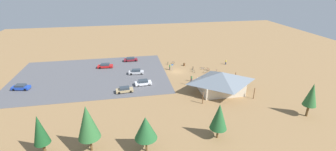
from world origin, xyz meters
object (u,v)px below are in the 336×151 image
at_px(bicycle_teal_lone_west, 193,71).
at_px(pine_west, 40,130).
at_px(car_red_back_corner, 105,66).
at_px(pine_mideast, 146,128).
at_px(visitor_crossing_yard, 226,62).
at_px(bicycle_purple_edge_south, 217,71).
at_px(bicycle_red_yard_right, 208,69).
at_px(car_white_end_stall, 143,83).
at_px(lot_sign, 172,66).
at_px(bicycle_silver_lone_east, 217,74).
at_px(bicycle_green_yard_center, 168,63).
at_px(bicycle_silver_mid_cluster, 173,63).
at_px(car_blue_far_end, 21,87).
at_px(visitor_near_lot, 170,67).
at_px(visitor_at_bikes, 192,78).
at_px(bicycle_orange_near_sign, 210,74).
at_px(pine_center, 312,95).
at_px(bicycle_black_trailside, 193,68).
at_px(bicycle_white_edge_north, 206,71).
at_px(bike_pavilion, 221,81).
at_px(bicycle_green_front_row, 208,77).
at_px(pine_far_east, 219,117).
at_px(bicycle_yellow_yard_left, 227,77).
at_px(car_maroon_inner_stall, 131,59).
at_px(pine_midwest, 88,122).
at_px(car_tan_aisle_side, 125,90).
at_px(bicycle_blue_near_porch, 203,68).
at_px(trash_bin, 184,64).
at_px(car_silver_mid_lot, 136,72).

bearing_deg(bicycle_teal_lone_west, pine_west, 41.36).
bearing_deg(car_red_back_corner, pine_mideast, 102.12).
bearing_deg(visitor_crossing_yard, bicycle_purple_edge_south, 47.61).
bearing_deg(bicycle_red_yard_right, car_white_end_stall, 18.75).
distance_m(lot_sign, bicycle_silver_lone_east, 13.72).
height_order(bicycle_green_yard_center, bicycle_silver_mid_cluster, bicycle_silver_mid_cluster).
height_order(car_blue_far_end, visitor_near_lot, visitor_near_lot).
xyz_separation_m(bicycle_green_yard_center, visitor_at_bikes, (-3.90, 14.83, 0.54)).
xyz_separation_m(pine_mideast, bicycle_purple_edge_south, (-24.57, -30.96, -4.20)).
bearing_deg(bicycle_teal_lone_west, bicycle_orange_near_sign, 141.97).
distance_m(pine_center, bicycle_black_trailside, 34.36).
xyz_separation_m(bicycle_white_edge_north, bicycle_black_trailside, (3.14, -3.19, 0.02)).
relative_size(bicycle_green_yard_center, car_blue_far_end, 0.36).
bearing_deg(bike_pavilion, bicycle_red_yard_right, -97.52).
distance_m(bicycle_teal_lone_west, bicycle_green_front_row, 5.95).
bearing_deg(pine_west, pine_far_east, 177.63).
relative_size(bike_pavilion, bicycle_yellow_yard_left, 7.97).
relative_size(bike_pavilion, car_maroon_inner_stall, 2.86).
bearing_deg(visitor_crossing_yard, bicycle_green_front_row, 45.75).
relative_size(bicycle_teal_lone_west, car_blue_far_end, 0.38).
bearing_deg(bicycle_green_front_row, bicycle_orange_near_sign, -128.03).
xyz_separation_m(pine_center, bicycle_red_yard_right, (11.38, -28.60, -4.55)).
bearing_deg(pine_midwest, pine_center, -176.55).
bearing_deg(car_maroon_inner_stall, bicycle_teal_lone_west, 142.80).
distance_m(car_tan_aisle_side, visitor_crossing_yard, 36.38).
distance_m(pine_center, pine_west, 50.38).
bearing_deg(car_maroon_inner_stall, pine_far_east, 106.71).
bearing_deg(car_maroon_inner_stall, bicycle_blue_near_porch, 151.08).
distance_m(bike_pavilion, bicycle_yellow_yard_left, 9.99).
bearing_deg(bicycle_silver_lone_east, trash_bin, -52.31).
relative_size(bike_pavilion, bicycle_orange_near_sign, 8.46).
bearing_deg(pine_midwest, bicycle_green_yard_center, -117.59).
relative_size(bicycle_yellow_yard_left, bicycle_silver_mid_cluster, 0.99).
bearing_deg(bicycle_green_yard_center, car_white_end_stall, 57.30).
relative_size(pine_center, bicycle_yellow_yard_left, 4.51).
height_order(car_white_end_stall, car_red_back_corner, car_white_end_stall).
xyz_separation_m(visitor_near_lot, visitor_at_bikes, (-4.23, 9.89, -0.03)).
xyz_separation_m(bicycle_green_yard_center, bicycle_yellow_yard_left, (-14.60, 14.41, -0.00)).
xyz_separation_m(lot_sign, visitor_at_bikes, (-3.60, 9.02, -0.49)).
bearing_deg(car_maroon_inner_stall, pine_midwest, 79.31).
bearing_deg(car_tan_aisle_side, bicycle_teal_lone_west, -154.92).
relative_size(bicycle_green_yard_center, bicycle_purple_edge_south, 1.02).
xyz_separation_m(pine_mideast, bicycle_teal_lone_west, (-17.67, -32.34, -4.20)).
bearing_deg(car_maroon_inner_stall, pine_center, 129.58).
bearing_deg(car_red_back_corner, pine_center, 139.26).
distance_m(bicycle_green_yard_center, car_white_end_stall, 17.64).
bearing_deg(car_maroon_inner_stall, car_red_back_corner, 31.09).
relative_size(bicycle_green_front_row, visitor_at_bikes, 0.76).
xyz_separation_m(bicycle_orange_near_sign, car_silver_mid_lot, (21.42, -5.08, 0.41)).
xyz_separation_m(pine_far_east, car_tan_aisle_side, (16.07, -21.48, -3.70)).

